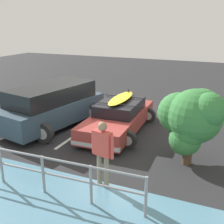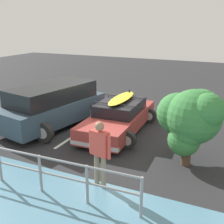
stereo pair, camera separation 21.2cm
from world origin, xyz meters
The scene contains 7 objects.
ground_plane centered at (0.00, 0.00, -0.01)m, with size 44.00×44.00×0.02m, color #28282B.
parking_stripe centered at (1.02, -0.17, 0.00)m, with size 4.79×0.12×0.00m, color silver.
sedan_car centered at (-0.28, -0.21, 0.57)m, with size 2.43×4.48×1.44m.
suv_car centered at (2.33, 0.39, 0.88)m, with size 3.05×4.83×1.70m.
person_bystander centered at (-1.37, 3.52, 1.05)m, with size 0.67×0.31×1.75m.
railing_fence centered at (1.15, 4.43, 0.65)m, with size 7.86×0.36×0.99m.
bush_near_left centered at (-3.21, 1.27, 1.41)m, with size 2.00×1.73×2.26m.
Camera 1 is at (-4.13, 9.29, 4.08)m, focal length 45.00 mm.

